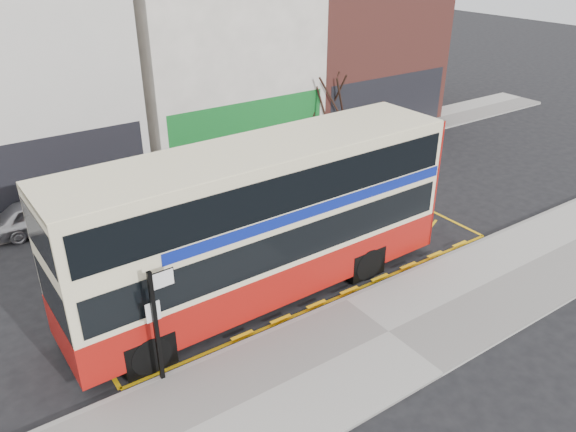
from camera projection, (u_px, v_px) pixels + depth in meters
ground at (337, 297)px, 17.59m from camera, size 120.00×120.00×0.00m
pavement at (388, 333)px, 15.87m from camera, size 40.00×4.00×0.15m
kerb at (345, 300)px, 17.28m from camera, size 40.00×0.15×0.15m
far_pavement at (186, 180)px, 25.64m from camera, size 50.00×3.00×0.15m
road_markings at (307, 274)px, 18.77m from camera, size 14.00×3.40×0.01m
terrace_left at (14, 63)px, 23.42m from camera, size 8.00×8.01×11.80m
terrace_green_shop at (207, 47)px, 28.08m from camera, size 9.00×8.01×11.30m
terrace_right at (345, 40)px, 32.84m from camera, size 9.00×8.01×10.30m
double_decker_bus at (263, 220)px, 16.66m from camera, size 12.28×3.06×4.88m
bus_stop_post at (157, 316)px, 13.39m from camera, size 0.79×0.14×3.15m
car_silver at (44, 214)px, 21.25m from camera, size 3.97×1.87×1.31m
car_grey at (150, 198)px, 22.35m from camera, size 4.86×2.80×1.51m
car_white at (358, 145)px, 27.80m from camera, size 5.64×3.68×1.52m
street_tree_right at (329, 84)px, 28.02m from camera, size 2.32×2.32×5.00m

